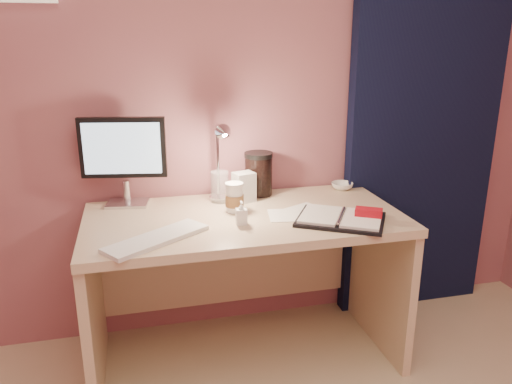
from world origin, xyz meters
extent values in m
plane|color=#A25E61|center=(0.00, 1.75, 1.25)|extent=(3.50, 0.00, 3.50)
cube|color=black|center=(1.05, 1.69, 1.10)|extent=(0.85, 0.08, 2.20)
cube|color=#C9B58E|center=(0.00, 1.38, 0.71)|extent=(1.40, 0.70, 0.04)
cube|color=#C9B58E|center=(-0.68, 1.38, 0.34)|extent=(0.04, 0.66, 0.69)
cube|color=#C9B58E|center=(0.68, 1.38, 0.34)|extent=(0.04, 0.66, 0.69)
cube|color=#C9B58E|center=(0.00, 1.71, 0.40)|extent=(1.32, 0.03, 0.55)
cube|color=silver|center=(-0.51, 1.65, 0.74)|extent=(0.21, 0.17, 0.01)
cylinder|color=silver|center=(-0.51, 1.65, 0.79)|extent=(0.03, 0.03, 0.10)
cube|color=black|center=(-0.51, 1.65, 1.01)|extent=(0.39, 0.10, 0.28)
cube|color=#AED2ED|center=(-0.50, 1.63, 1.01)|extent=(0.34, 0.07, 0.23)
cube|color=white|center=(-0.40, 1.18, 0.74)|extent=(0.43, 0.35, 0.02)
cube|color=black|center=(0.39, 1.21, 0.74)|extent=(0.45, 0.42, 0.01)
cube|color=white|center=(0.31, 1.25, 0.75)|extent=(0.26, 0.29, 0.01)
cube|color=white|center=(0.46, 1.16, 0.75)|extent=(0.26, 0.29, 0.01)
cube|color=red|center=(0.50, 1.18, 0.77)|extent=(0.13, 0.11, 0.03)
cube|color=white|center=(0.29, 1.37, 0.73)|extent=(0.22, 0.22, 0.00)
cube|color=white|center=(0.18, 1.33, 0.73)|extent=(0.19, 0.19, 0.00)
cylinder|color=white|center=(-0.03, 1.44, 0.79)|extent=(0.08, 0.08, 0.12)
cylinder|color=brown|center=(-0.03, 1.44, 0.78)|extent=(0.08, 0.08, 0.05)
cylinder|color=white|center=(-0.03, 1.44, 0.86)|extent=(0.08, 0.08, 0.01)
cylinder|color=white|center=(-0.07, 1.59, 0.80)|extent=(0.08, 0.08, 0.15)
imported|color=silver|center=(0.58, 1.64, 0.75)|extent=(0.12, 0.12, 0.04)
imported|color=white|center=(-0.04, 1.27, 0.78)|extent=(0.05, 0.05, 0.10)
cylinder|color=black|center=(0.13, 1.66, 0.83)|extent=(0.14, 0.14, 0.19)
cube|color=silver|center=(0.04, 1.57, 0.80)|extent=(0.11, 0.10, 0.14)
cylinder|color=silver|center=(-0.07, 1.63, 0.74)|extent=(0.09, 0.09, 0.02)
cylinder|color=silver|center=(-0.07, 1.63, 0.92)|extent=(0.01, 0.01, 0.35)
cone|color=silver|center=(-0.08, 1.47, 1.09)|extent=(0.07, 0.06, 0.07)
camera|label=1|loc=(-0.45, -0.66, 1.49)|focal=35.00mm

